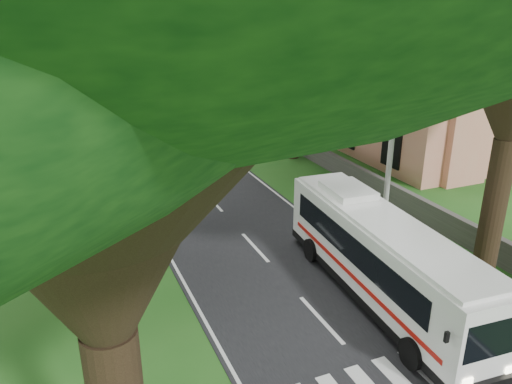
{
  "coord_description": "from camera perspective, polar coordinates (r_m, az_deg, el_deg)",
  "views": [
    {
      "loc": [
        -7.9,
        -10.75,
        10.51
      ],
      "look_at": [
        0.59,
        9.26,
        2.2
      ],
      "focal_mm": 35.0,
      "sensor_mm": 36.0,
      "label": 1
    }
  ],
  "objects": [
    {
      "name": "road",
      "position": [
        38.09,
        -10.15,
        4.59
      ],
      "size": [
        8.0,
        120.0,
        0.04
      ],
      "primitive_type": "cube",
      "color": "black",
      "rests_on": "ground"
    },
    {
      "name": "property_wall",
      "position": [
        39.89,
        2.87,
        6.51
      ],
      "size": [
        0.35,
        50.0,
        1.2
      ],
      "primitive_type": "cube",
      "color": "#383533",
      "rests_on": "ground"
    },
    {
      "name": "distant_car_b",
      "position": [
        69.47,
        -17.26,
        11.87
      ],
      "size": [
        1.68,
        3.99,
        1.28
      ],
      "primitive_type": "imported",
      "rotation": [
        0.0,
        0.0,
        0.08
      ],
      "color": "navy",
      "rests_on": "road"
    },
    {
      "name": "pole_far",
      "position": [
        58.65,
        -9.96,
        14.43
      ],
      "size": [
        1.6,
        0.24,
        8.0
      ],
      "color": "gray",
      "rests_on": "ground"
    },
    {
      "name": "pole_near",
      "position": [
        22.36,
        15.05,
        3.75
      ],
      "size": [
        1.6,
        0.24,
        8.0
      ],
      "color": "gray",
      "rests_on": "ground"
    },
    {
      "name": "church",
      "position": [
        41.69,
        15.83,
        12.44
      ],
      "size": [
        14.0,
        24.0,
        11.6
      ],
      "color": "#DF856C",
      "rests_on": "ground"
    },
    {
      "name": "distant_car_c",
      "position": [
        68.66,
        -15.38,
        12.06
      ],
      "size": [
        3.04,
        5.51,
        1.51
      ],
      "primitive_type": "imported",
      "rotation": [
        0.0,
        0.0,
        3.33
      ],
      "color": "maroon",
      "rests_on": "road"
    },
    {
      "name": "pole_mid",
      "position": [
        39.62,
        -2.98,
        11.7
      ],
      "size": [
        1.6,
        0.24,
        8.0
      ],
      "color": "gray",
      "rests_on": "ground"
    },
    {
      "name": "pedestrian",
      "position": [
        25.91,
        -17.83,
        -2.12
      ],
      "size": [
        0.42,
        0.62,
        1.62
      ],
      "primitive_type": "imported",
      "rotation": [
        0.0,
        0.0,
        1.63
      ],
      "color": "black",
      "rests_on": "ground"
    },
    {
      "name": "coach_bus",
      "position": [
        19.07,
        14.09,
        -7.12
      ],
      "size": [
        3.14,
        11.17,
        3.25
      ],
      "rotation": [
        0.0,
        0.0,
        -0.07
      ],
      "color": "white",
      "rests_on": "ground"
    },
    {
      "name": "ground",
      "position": [
        16.98,
        10.96,
        -17.77
      ],
      "size": [
        140.0,
        140.0,
        0.0
      ],
      "primitive_type": "plane",
      "color": "#1C4F16",
      "rests_on": "ground"
    }
  ]
}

